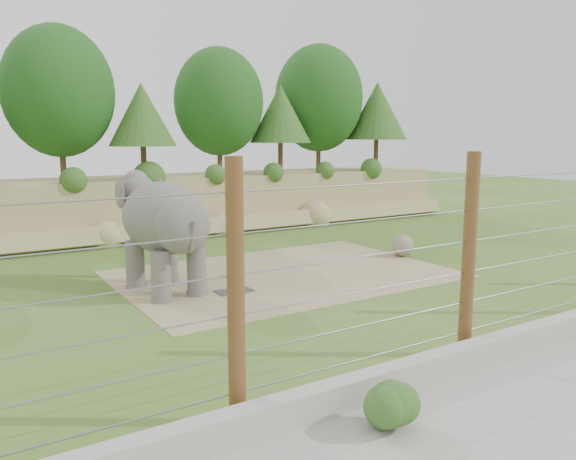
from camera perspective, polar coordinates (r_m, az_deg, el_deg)
ground at (r=14.99m, az=4.12°, el=-7.11°), size 90.00×90.00×0.00m
back_embankment at (r=25.89m, az=-11.73°, el=8.58°), size 30.00×5.52×8.77m
dirt_patch at (r=17.65m, az=-0.36°, el=-4.50°), size 10.00×7.00×0.02m
drain_grate at (r=15.75m, az=-5.49°, el=-6.17°), size 1.00×0.60×0.03m
elephant at (r=15.77m, az=-12.48°, el=-0.49°), size 2.07×4.11×3.21m
stone_ball at (r=20.59m, az=11.54°, el=-1.55°), size 0.78×0.78×0.78m
retaining_wall at (r=11.49m, az=19.38°, el=-11.55°), size 26.00×0.35×0.50m
barrier_fence at (r=11.31m, az=17.89°, el=-2.57°), size 20.26×0.26×4.00m
walkway_shrub at (r=8.75m, az=9.89°, el=-17.17°), size 0.71×0.71×0.71m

